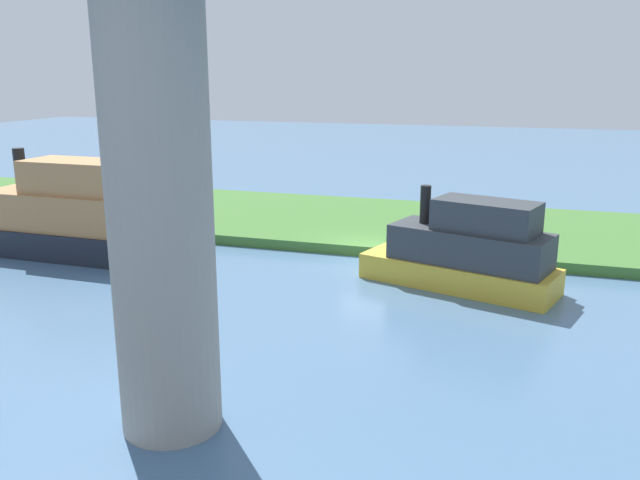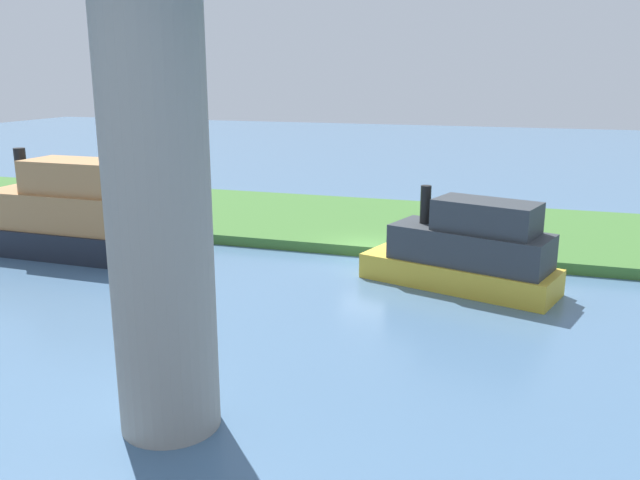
# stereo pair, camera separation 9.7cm
# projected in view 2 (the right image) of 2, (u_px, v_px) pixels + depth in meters

# --- Properties ---
(ground_plane) EXTENTS (160.00, 160.00, 0.00)m
(ground_plane) POSITION_uv_depth(u_px,v_px,m) (367.00, 257.00, 30.68)
(ground_plane) COLOR #4C7093
(grassy_bank) EXTENTS (80.00, 12.00, 0.50)m
(grassy_bank) POSITION_uv_depth(u_px,v_px,m) (393.00, 225.00, 36.16)
(grassy_bank) COLOR #427533
(grassy_bank) RESTS_ON ground
(bridge_pylon) EXTENTS (2.39, 2.39, 10.87)m
(bridge_pylon) POSITION_uv_depth(u_px,v_px,m) (159.00, 207.00, 14.82)
(bridge_pylon) COLOR #9E998E
(bridge_pylon) RESTS_ON ground
(person_on_bank) EXTENTS (0.50, 0.50, 1.39)m
(person_on_bank) POSITION_uv_depth(u_px,v_px,m) (425.00, 228.00, 31.35)
(person_on_bank) COLOR #2D334C
(person_on_bank) RESTS_ON grassy_bank
(mooring_post) EXTENTS (0.20, 0.20, 0.71)m
(mooring_post) POSITION_uv_depth(u_px,v_px,m) (463.00, 237.00, 30.90)
(mooring_post) COLOR brown
(mooring_post) RESTS_ON grassy_bank
(motorboat_white) EXTENTS (9.71, 3.39, 4.94)m
(motorboat_white) POSITION_uv_depth(u_px,v_px,m) (65.00, 216.00, 30.90)
(motorboat_white) COLOR #1E232D
(motorboat_white) RESTS_ON ground
(pontoon_yellow) EXTENTS (8.16, 4.73, 3.96)m
(pontoon_yellow) POSITION_uv_depth(u_px,v_px,m) (466.00, 252.00, 26.08)
(pontoon_yellow) COLOR gold
(pontoon_yellow) RESTS_ON ground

